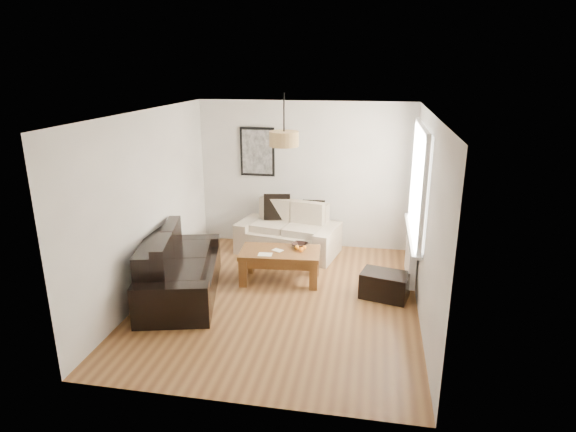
% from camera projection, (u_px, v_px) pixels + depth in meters
% --- Properties ---
extents(floor, '(4.50, 4.50, 0.00)m').
position_uv_depth(floor, '(280.00, 299.00, 6.84)').
color(floor, brown).
rests_on(floor, ground).
extents(ceiling, '(3.80, 4.50, 0.00)m').
position_uv_depth(ceiling, '(279.00, 113.00, 6.06)').
color(ceiling, white).
rests_on(ceiling, floor).
extents(wall_back, '(3.80, 0.04, 2.60)m').
position_uv_depth(wall_back, '(305.00, 175.00, 8.56)').
color(wall_back, silver).
rests_on(wall_back, floor).
extents(wall_front, '(3.80, 0.04, 2.60)m').
position_uv_depth(wall_front, '(231.00, 283.00, 4.34)').
color(wall_front, silver).
rests_on(wall_front, floor).
extents(wall_left, '(0.04, 4.50, 2.60)m').
position_uv_depth(wall_left, '(148.00, 204.00, 6.78)').
color(wall_left, silver).
rests_on(wall_left, floor).
extents(wall_right, '(0.04, 4.50, 2.60)m').
position_uv_depth(wall_right, '(426.00, 219.00, 6.13)').
color(wall_right, silver).
rests_on(wall_right, floor).
extents(window_bay, '(0.14, 1.90, 1.60)m').
position_uv_depth(window_bay, '(420.00, 182.00, 6.80)').
color(window_bay, white).
rests_on(window_bay, wall_right).
extents(radiator, '(0.10, 0.90, 0.52)m').
position_uv_depth(radiator, '(410.00, 261.00, 7.17)').
color(radiator, white).
rests_on(radiator, wall_right).
extents(poster, '(0.62, 0.04, 0.87)m').
position_uv_depth(poster, '(257.00, 152.00, 8.56)').
color(poster, black).
rests_on(poster, wall_back).
extents(pendant_shade, '(0.40, 0.40, 0.20)m').
position_uv_depth(pendant_shade, '(284.00, 139.00, 6.46)').
color(pendant_shade, tan).
rests_on(pendant_shade, ceiling).
extents(loveseat_cream, '(1.86, 1.26, 0.85)m').
position_uv_depth(loveseat_cream, '(288.00, 230.00, 8.42)').
color(loveseat_cream, beige).
rests_on(loveseat_cream, floor).
extents(sofa_leather, '(1.43, 2.17, 0.86)m').
position_uv_depth(sofa_leather, '(181.00, 267.00, 6.86)').
color(sofa_leather, black).
rests_on(sofa_leather, floor).
extents(coffee_table, '(1.25, 0.75, 0.49)m').
position_uv_depth(coffee_table, '(280.00, 266.00, 7.36)').
color(coffee_table, brown).
rests_on(coffee_table, floor).
extents(ottoman, '(0.74, 0.56, 0.37)m').
position_uv_depth(ottoman, '(385.00, 285.00, 6.84)').
color(ottoman, black).
rests_on(ottoman, floor).
extents(cushion_left, '(0.48, 0.22, 0.46)m').
position_uv_depth(cushion_left, '(277.00, 207.00, 8.56)').
color(cushion_left, black).
rests_on(cushion_left, loveseat_cream).
extents(cushion_right, '(0.39, 0.13, 0.39)m').
position_uv_depth(cushion_right, '(314.00, 211.00, 8.45)').
color(cushion_right, black).
rests_on(cushion_right, loveseat_cream).
extents(fruit_bowl, '(0.29, 0.29, 0.06)m').
position_uv_depth(fruit_bowl, '(300.00, 245.00, 7.42)').
color(fruit_bowl, black).
rests_on(fruit_bowl, coffee_table).
extents(orange_a, '(0.09, 0.09, 0.08)m').
position_uv_depth(orange_a, '(301.00, 249.00, 7.22)').
color(orange_a, orange).
rests_on(orange_a, fruit_bowl).
extents(orange_b, '(0.08, 0.08, 0.06)m').
position_uv_depth(orange_b, '(304.00, 247.00, 7.30)').
color(orange_b, orange).
rests_on(orange_b, fruit_bowl).
extents(orange_c, '(0.09, 0.09, 0.07)m').
position_uv_depth(orange_c, '(297.00, 247.00, 7.30)').
color(orange_c, orange).
rests_on(orange_c, fruit_bowl).
extents(papers, '(0.21, 0.16, 0.01)m').
position_uv_depth(papers, '(265.00, 254.00, 7.13)').
color(papers, white).
rests_on(papers, coffee_table).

